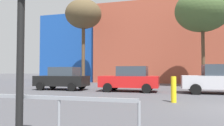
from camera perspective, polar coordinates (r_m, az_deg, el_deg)
building_backdrop at (r=31.61m, az=15.89°, el=4.24°), size 36.14×11.79×12.13m
parked_car_0 at (r=16.98m, az=-13.11°, el=-4.07°), size 4.05×1.99×1.75m
parked_car_1 at (r=15.19m, az=4.84°, el=-4.29°), size 4.12×2.02×1.78m
parked_car_2 at (r=15.22m, az=26.56°, el=-3.89°), size 4.32×2.12×1.87m
bare_tree_1 at (r=24.36m, az=-7.65°, el=12.67°), size 4.01×4.01×9.37m
bare_tree_2 at (r=21.44m, az=23.06°, el=12.79°), size 4.87×4.87×8.89m
bollard_yellow_0 at (r=10.26m, az=16.19°, el=-6.81°), size 0.24×0.24×1.20m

